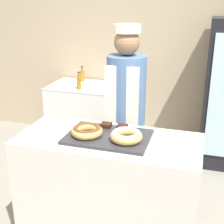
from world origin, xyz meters
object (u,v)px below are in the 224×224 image
at_px(serving_tray, 108,137).
at_px(bottle_amber, 82,75).
at_px(brownie_back_left, 106,125).
at_px(bottle_amber_b, 79,83).
at_px(donut_chocolate_glaze, 87,131).
at_px(baker_person, 126,114).
at_px(donut_light_glaze, 126,135).
at_px(brownie_back_right, 122,127).
at_px(chest_freezer, 84,114).

height_order(serving_tray, bottle_amber, bottle_amber).
height_order(brownie_back_left, bottle_amber_b, bottle_amber_b).
bearing_deg(donut_chocolate_glaze, baker_person, 77.65).
relative_size(serving_tray, bottle_amber_b, 2.80).
bearing_deg(baker_person, bottle_amber_b, 132.88).
height_order(donut_chocolate_glaze, bottle_amber_b, bottle_amber_b).
height_order(donut_light_glaze, baker_person, baker_person).
bearing_deg(donut_chocolate_glaze, serving_tray, 17.07).
xyz_separation_m(brownie_back_right, baker_person, (-0.08, 0.44, -0.05)).
distance_m(serving_tray, bottle_amber, 2.19).
distance_m(donut_light_glaze, brownie_back_left, 0.30).
distance_m(serving_tray, chest_freezer, 2.02).
bearing_deg(chest_freezer, brownie_back_left, -61.97).
xyz_separation_m(baker_person, bottle_amber, (-0.99, 1.35, 0.00)).
distance_m(donut_light_glaze, brownie_back_right, 0.22).
distance_m(brownie_back_left, chest_freezer, 1.87).
height_order(chest_freezer, bottle_amber_b, bottle_amber_b).
distance_m(donut_light_glaze, chest_freezer, 2.15).
relative_size(brownie_back_left, chest_freezer, 0.09).
bearing_deg(brownie_back_left, donut_light_glaze, -42.18).
distance_m(donut_chocolate_glaze, donut_light_glaze, 0.31).
distance_m(donut_light_glaze, bottle_amber, 2.31).
relative_size(brownie_back_left, bottle_amber_b, 0.36).
distance_m(brownie_back_left, brownie_back_right, 0.14).
height_order(brownie_back_right, chest_freezer, brownie_back_right).
relative_size(chest_freezer, bottle_amber_b, 3.92).
bearing_deg(donut_chocolate_glaze, bottle_amber_b, 114.77).
bearing_deg(brownie_back_right, bottle_amber_b, 124.71).
bearing_deg(donut_light_glaze, brownie_back_left, 137.82).
bearing_deg(serving_tray, baker_person, 91.48).
xyz_separation_m(serving_tray, brownie_back_left, (-0.07, 0.15, 0.03)).
xyz_separation_m(donut_light_glaze, baker_person, (-0.17, 0.64, -0.07)).
distance_m(baker_person, chest_freezer, 1.53).
bearing_deg(bottle_amber_b, donut_light_glaze, -56.61).
bearing_deg(bottle_amber, donut_light_glaze, -59.75).
bearing_deg(baker_person, chest_freezer, 128.06).
distance_m(donut_chocolate_glaze, bottle_amber_b, 1.73).
distance_m(brownie_back_right, bottle_amber_b, 1.66).
bearing_deg(brownie_back_left, bottle_amber_b, 120.68).
xyz_separation_m(brownie_back_left, baker_person, (0.05, 0.44, -0.05)).
bearing_deg(brownie_back_right, donut_chocolate_glaze, -137.82).
bearing_deg(chest_freezer, serving_tray, -62.34).
bearing_deg(baker_person, brownie_back_left, -96.90).
distance_m(donut_chocolate_glaze, brownie_back_right, 0.30).
xyz_separation_m(baker_person, chest_freezer, (-0.89, 1.14, -0.50)).
distance_m(serving_tray, donut_chocolate_glaze, 0.17).
bearing_deg(donut_light_glaze, donut_chocolate_glaze, 180.00).
bearing_deg(bottle_amber_b, brownie_back_right, -55.29).
relative_size(donut_chocolate_glaze, bottle_amber, 1.14).
xyz_separation_m(brownie_back_right, chest_freezer, (-0.98, 1.58, -0.55)).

